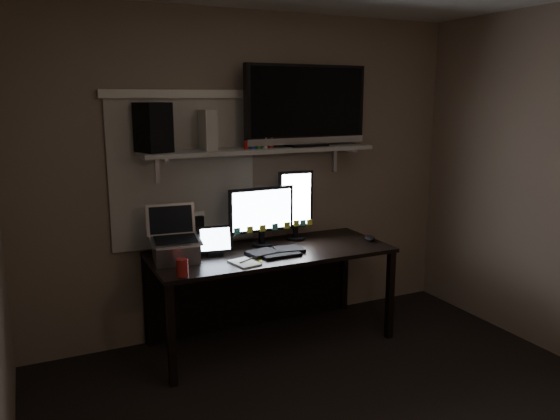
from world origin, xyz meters
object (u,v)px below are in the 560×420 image
mouse (370,238)px  speaker (153,127)px  monitor_landscape (261,216)px  tablet (215,241)px  desk (265,268)px  keyboard (276,251)px  cup (182,268)px  laptop (175,235)px  game_console (207,130)px  tv (306,106)px  monitor_portrait (296,205)px

mouse → speaker: 1.88m
monitor_landscape → tablet: (-0.42, -0.11, -0.12)m
desk → mouse: size_ratio=15.30×
monitor_landscape → keyboard: monitor_landscape is taller
cup → monitor_landscape: bearing=31.3°
laptop → game_console: game_console is taller
monitor_landscape → keyboard: 0.32m
desk → keyboard: 0.28m
mouse → laptop: 1.56m
desk → keyboard: bearing=-90.1°
keyboard → laptop: bearing=170.3°
desk → laptop: 0.82m
keyboard → cup: cup is taller
tv → cup: bearing=-159.6°
laptop → mouse: bearing=2.5°
monitor_landscape → tablet: bearing=-166.8°
game_console → keyboard: bearing=-33.8°
keyboard → speaker: bearing=156.8°
mouse → game_console: (-1.23, 0.31, 0.87)m
cup → speaker: size_ratio=0.33×
mouse → laptop: laptop is taller
mouse → tablet: 1.27m
mouse → speaker: (-1.62, 0.31, 0.90)m
cup → game_console: bearing=55.7°
monitor_portrait → mouse: size_ratio=4.79×
monitor_landscape → tv: tv is taller
monitor_landscape → mouse: monitor_landscape is taller
mouse → keyboard: bearing=-167.1°
monitor_portrait → tv: (0.08, -0.02, 0.78)m
monitor_landscape → keyboard: bearing=-89.0°
monitor_portrait → laptop: 1.05m
desk → game_console: bearing=165.9°
game_console → speaker: speaker is taller
keyboard → laptop: laptop is taller
desk → mouse: (0.83, -0.21, 0.20)m
monitor_portrait → keyboard: bearing=-129.7°
desk → laptop: size_ratio=4.68×
monitor_portrait → game_console: 0.94m
speaker → monitor_portrait: bearing=-20.0°
cup → game_console: (0.36, 0.53, 0.84)m
cup → laptop: bearing=82.3°
monitor_portrait → mouse: 0.65m
tablet → tv: 1.26m
desk → cup: bearing=-150.9°
tablet → speaker: speaker is taller
tv → desk: bearing=-172.5°
monitor_landscape → tv: 0.92m
laptop → speaker: size_ratio=1.12×
desk → monitor_portrait: (0.31, 0.09, 0.46)m
monitor_portrait → speaker: speaker is taller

